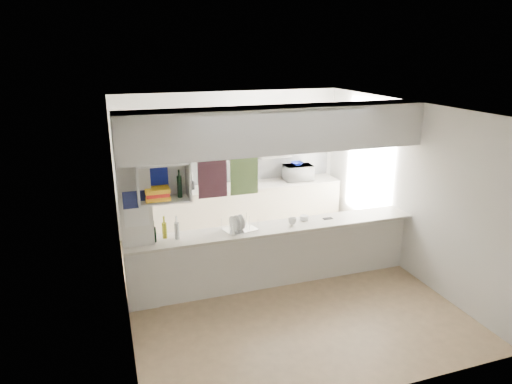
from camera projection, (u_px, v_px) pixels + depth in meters
name	position (u px, v px, depth m)	size (l,w,h in m)	color
floor	(275.00, 284.00, 6.72)	(4.80, 4.80, 0.00)	#8E7252
ceiling	(278.00, 106.00, 5.94)	(4.80, 4.80, 0.00)	white
wall_back	(230.00, 162.00, 8.50)	(4.20, 4.20, 0.00)	silver
wall_left	(120.00, 218.00, 5.69)	(4.80, 4.80, 0.00)	silver
wall_right	(404.00, 187.00, 6.98)	(4.80, 4.80, 0.00)	silver
servery_partition	(265.00, 177.00, 6.17)	(4.20, 0.50, 2.60)	silver
cubby_shelf	(161.00, 184.00, 5.68)	(0.65, 0.35, 0.50)	white
kitchen_run	(243.00, 189.00, 8.46)	(3.60, 0.63, 2.24)	beige
microwave	(298.00, 173.00, 8.67)	(0.53, 0.36, 0.29)	white
bowl	(297.00, 164.00, 8.63)	(0.23, 0.23, 0.06)	navy
dish_rack	(240.00, 224.00, 6.30)	(0.50, 0.42, 0.23)	silver
cup	(292.00, 221.00, 6.48)	(0.12, 0.12, 0.09)	white
wine_bottles	(166.00, 231.00, 5.97)	(0.36, 0.14, 0.32)	black
plastic_tubs	(306.00, 218.00, 6.69)	(0.48, 0.17, 0.06)	silver
utensil_jar	(192.00, 186.00, 8.13)	(0.10, 0.10, 0.14)	black
knife_block	(236.00, 179.00, 8.40)	(0.10, 0.08, 0.20)	#55341D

